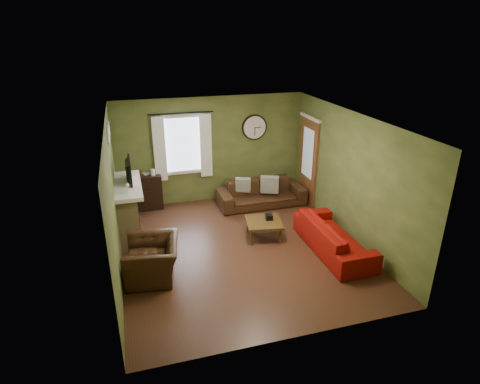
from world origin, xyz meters
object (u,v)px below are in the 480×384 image
object	(u,v)px
sofa_brown	(261,193)
armchair	(152,259)
sofa_red	(334,236)
coffee_table	(264,229)
bookshelf	(147,193)

from	to	relation	value
sofa_brown	armchair	xyz separation A→B (m)	(-2.84, -2.37, 0.03)
sofa_red	coffee_table	distance (m)	1.44
coffee_table	sofa_brown	bearing A→B (deg)	72.70
armchair	coffee_table	xyz separation A→B (m)	(2.34, 0.77, -0.15)
bookshelf	coffee_table	xyz separation A→B (m)	(2.22, -2.13, -0.24)
armchair	coffee_table	bearing A→B (deg)	116.56
sofa_red	bookshelf	bearing A→B (deg)	48.32
bookshelf	sofa_red	size ratio (longest dim) A/B	0.41
armchair	coffee_table	size ratio (longest dim) A/B	1.45
bookshelf	armchair	size ratio (longest dim) A/B	0.82
coffee_table	sofa_red	bearing A→B (deg)	-37.00
sofa_red	armchair	world-z (taller)	armchair
armchair	coffee_table	distance (m)	2.47
bookshelf	sofa_red	world-z (taller)	bookshelf
sofa_brown	coffee_table	size ratio (longest dim) A/B	2.96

